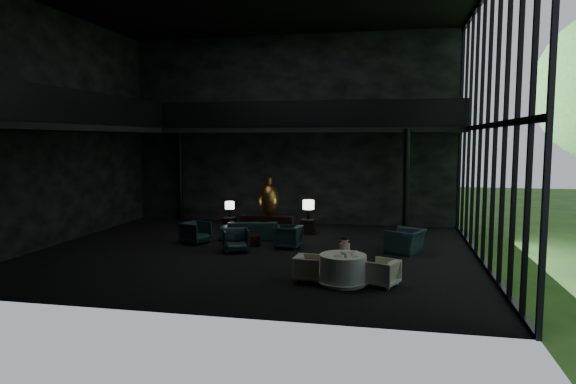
% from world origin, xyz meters
% --- Properties ---
extents(floor, '(14.00, 12.00, 0.02)m').
position_xyz_m(floor, '(0.00, 0.00, 0.00)').
color(floor, black).
rests_on(floor, ground).
extents(wall_back, '(14.00, 0.04, 8.00)m').
position_xyz_m(wall_back, '(0.00, 6.00, 4.00)').
color(wall_back, black).
rests_on(wall_back, ground).
extents(wall_front, '(14.00, 0.04, 8.00)m').
position_xyz_m(wall_front, '(0.00, -6.00, 4.00)').
color(wall_front, black).
rests_on(wall_front, ground).
extents(wall_left, '(0.04, 12.00, 8.00)m').
position_xyz_m(wall_left, '(-7.00, 0.00, 4.00)').
color(wall_left, black).
rests_on(wall_left, ground).
extents(curtain_wall, '(0.20, 12.00, 8.00)m').
position_xyz_m(curtain_wall, '(6.95, 0.00, 4.00)').
color(curtain_wall, black).
rests_on(curtain_wall, ground).
extents(mezzanine_left, '(2.00, 12.00, 0.25)m').
position_xyz_m(mezzanine_left, '(-6.00, 0.00, 4.00)').
color(mezzanine_left, black).
rests_on(mezzanine_left, wall_left).
extents(mezzanine_back, '(12.00, 2.00, 0.25)m').
position_xyz_m(mezzanine_back, '(1.00, 5.00, 4.00)').
color(mezzanine_back, black).
rests_on(mezzanine_back, wall_back).
extents(railing_left, '(0.06, 12.00, 1.00)m').
position_xyz_m(railing_left, '(-5.00, 0.00, 4.60)').
color(railing_left, black).
rests_on(railing_left, mezzanine_left).
extents(railing_back, '(12.00, 0.06, 1.00)m').
position_xyz_m(railing_back, '(1.00, 4.00, 4.60)').
color(railing_back, black).
rests_on(railing_back, mezzanine_back).
extents(column_nw, '(0.24, 0.24, 4.00)m').
position_xyz_m(column_nw, '(-5.00, 5.70, 2.00)').
color(column_nw, black).
rests_on(column_nw, floor).
extents(column_ne, '(0.24, 0.24, 4.00)m').
position_xyz_m(column_ne, '(4.80, 4.00, 2.00)').
color(column_ne, black).
rests_on(column_ne, floor).
extents(console, '(2.03, 0.46, 0.65)m').
position_xyz_m(console, '(-0.45, 3.49, 0.32)').
color(console, black).
rests_on(console, floor).
extents(bronze_urn, '(0.78, 0.78, 1.46)m').
position_xyz_m(bronze_urn, '(-0.45, 3.74, 1.27)').
color(bronze_urn, '#A36D33').
rests_on(bronze_urn, console).
extents(side_table_left, '(0.47, 0.47, 0.52)m').
position_xyz_m(side_table_left, '(-2.05, 3.65, 0.26)').
color(side_table_left, black).
rests_on(side_table_left, floor).
extents(table_lamp_left, '(0.37, 0.37, 0.62)m').
position_xyz_m(table_lamp_left, '(-2.05, 3.73, 0.96)').
color(table_lamp_left, black).
rests_on(table_lamp_left, side_table_left).
extents(side_table_right, '(0.50, 0.50, 0.55)m').
position_xyz_m(side_table_right, '(1.15, 3.53, 0.28)').
color(side_table_right, black).
rests_on(side_table_right, floor).
extents(table_lamp_right, '(0.44, 0.44, 0.73)m').
position_xyz_m(table_lamp_right, '(1.15, 3.62, 1.08)').
color(table_lamp_right, black).
rests_on(table_lamp_right, side_table_right).
extents(sofa, '(2.70, 1.28, 1.02)m').
position_xyz_m(sofa, '(-0.62, 2.03, 0.51)').
color(sofa, black).
rests_on(sofa, floor).
extents(lounge_armchair_west, '(1.06, 1.10, 0.90)m').
position_xyz_m(lounge_armchair_west, '(-2.38, 0.90, 0.45)').
color(lounge_armchair_west, '#293844').
rests_on(lounge_armchair_west, floor).
extents(lounge_armchair_east, '(0.91, 0.96, 0.90)m').
position_xyz_m(lounge_armchair_east, '(0.92, 0.80, 0.45)').
color(lounge_armchair_east, '#243E49').
rests_on(lounge_armchair_east, floor).
extents(lounge_armchair_south, '(1.10, 1.07, 0.88)m').
position_xyz_m(lounge_armchair_south, '(-0.60, -0.10, 0.44)').
color(lounge_armchair_south, '#213C49').
rests_on(lounge_armchair_south, floor).
extents(window_armchair, '(1.25, 1.47, 1.09)m').
position_xyz_m(window_armchair, '(4.75, 0.86, 0.55)').
color(window_armchair, black).
rests_on(window_armchair, floor).
extents(coffee_table, '(1.06, 1.06, 0.36)m').
position_xyz_m(coffee_table, '(-0.55, 0.97, 0.18)').
color(coffee_table, black).
rests_on(coffee_table, floor).
extents(dining_table, '(1.32, 1.32, 0.75)m').
position_xyz_m(dining_table, '(3.13, -3.10, 0.33)').
color(dining_table, white).
rests_on(dining_table, floor).
extents(dining_chair_north, '(0.69, 0.67, 0.61)m').
position_xyz_m(dining_chair_north, '(3.13, -2.22, 0.30)').
color(dining_chair_north, beige).
rests_on(dining_chair_north, floor).
extents(dining_chair_east, '(0.84, 0.86, 0.69)m').
position_xyz_m(dining_chair_east, '(4.10, -3.05, 0.34)').
color(dining_chair_east, '#C5B093').
rests_on(dining_chair_east, floor).
extents(dining_chair_west, '(0.66, 0.70, 0.67)m').
position_xyz_m(dining_chair_west, '(2.25, -2.96, 0.33)').
color(dining_chair_west, '#AFA48D').
rests_on(dining_chair_west, floor).
extents(child, '(0.28, 0.28, 0.60)m').
position_xyz_m(child, '(3.09, -2.17, 0.74)').
color(child, '#C9929E').
rests_on(child, dining_chair_north).
extents(plate_a, '(0.22, 0.22, 0.01)m').
position_xyz_m(plate_a, '(3.03, -3.30, 0.76)').
color(plate_a, white).
rests_on(plate_a, dining_table).
extents(plate_b, '(0.30, 0.30, 0.02)m').
position_xyz_m(plate_b, '(3.31, -2.81, 0.76)').
color(plate_b, white).
rests_on(plate_b, dining_table).
extents(saucer, '(0.19, 0.19, 0.01)m').
position_xyz_m(saucer, '(3.44, -3.26, 0.76)').
color(saucer, white).
rests_on(saucer, dining_table).
extents(coffee_cup, '(0.08, 0.08, 0.05)m').
position_xyz_m(coffee_cup, '(3.36, -3.15, 0.79)').
color(coffee_cup, white).
rests_on(coffee_cup, saucer).
extents(cereal_bowl, '(0.17, 0.17, 0.09)m').
position_xyz_m(cereal_bowl, '(3.14, -3.00, 0.79)').
color(cereal_bowl, white).
rests_on(cereal_bowl, dining_table).
extents(cream_pot, '(0.08, 0.08, 0.08)m').
position_xyz_m(cream_pot, '(3.22, -3.41, 0.79)').
color(cream_pot, '#99999E').
rests_on(cream_pot, dining_table).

